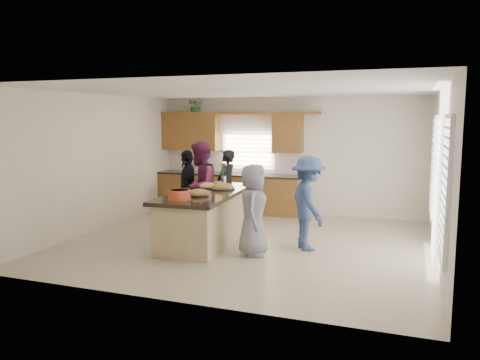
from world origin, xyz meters
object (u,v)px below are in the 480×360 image
at_px(woman_left_front, 188,188).
at_px(woman_right_front, 253,210).
at_px(salad_bowl, 179,194).
at_px(woman_right_back, 308,203).
at_px(island, 206,218).
at_px(woman_left_mid, 200,187).
at_px(woman_left_back, 227,185).

distance_m(woman_left_front, woman_right_front, 2.59).
xyz_separation_m(salad_bowl, woman_right_front, (1.16, 0.44, -0.27)).
xyz_separation_m(woman_right_back, woman_right_front, (-0.80, -0.64, -0.05)).
bearing_deg(woman_right_back, island, 62.22).
bearing_deg(woman_left_front, woman_left_mid, 24.42).
bearing_deg(woman_right_back, woman_left_mid, 44.90).
height_order(woman_left_front, woman_right_front, woman_left_front).
bearing_deg(salad_bowl, woman_left_back, 95.01).
distance_m(woman_left_back, woman_left_front, 0.95).
bearing_deg(woman_right_front, woman_left_front, 39.24).
bearing_deg(woman_right_back, woman_right_front, 96.89).
bearing_deg(salad_bowl, island, 86.60).
distance_m(woman_left_mid, woman_right_back, 2.41).
bearing_deg(woman_left_mid, woman_right_front, 47.89).
distance_m(woman_right_back, woman_right_front, 1.03).
height_order(salad_bowl, woman_right_front, woman_right_front).
distance_m(woman_left_back, woman_right_back, 2.80).
xyz_separation_m(salad_bowl, woman_left_front, (-0.86, 2.06, -0.22)).
bearing_deg(woman_left_front, salad_bowl, -1.93).
height_order(woman_left_mid, woman_left_front, woman_left_mid).
xyz_separation_m(island, salad_bowl, (-0.06, -0.95, 0.59)).
relative_size(woman_left_back, woman_left_mid, 0.87).
relative_size(island, woman_left_mid, 1.49).
height_order(island, woman_left_back, woman_left_back).
height_order(woman_left_front, woman_right_back, woman_right_back).
distance_m(island, salad_bowl, 1.12).
bearing_deg(woman_left_back, woman_right_front, 39.40).
relative_size(island, salad_bowl, 7.39).
height_order(salad_bowl, woman_right_back, woman_right_back).
distance_m(woman_left_mid, woman_right_front, 1.95).
distance_m(woman_left_mid, woman_left_front, 0.65).
relative_size(salad_bowl, woman_right_front, 0.24).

